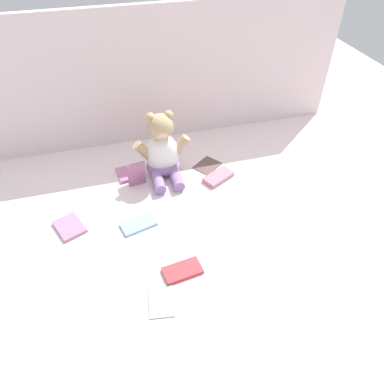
# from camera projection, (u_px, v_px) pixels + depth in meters

# --- Properties ---
(ground_plane) EXTENTS (3.20, 3.20, 0.00)m
(ground_plane) POSITION_uv_depth(u_px,v_px,m) (191.00, 194.00, 1.47)
(ground_plane) COLOR silver
(backdrop_drape) EXTENTS (1.67, 0.03, 0.60)m
(backdrop_drape) POSITION_uv_depth(u_px,v_px,m) (163.00, 76.00, 1.60)
(backdrop_drape) COLOR silver
(backdrop_drape) RESTS_ON ground_plane
(teddy_bear) EXTENTS (0.24, 0.21, 0.29)m
(teddy_bear) POSITION_uv_depth(u_px,v_px,m) (162.00, 152.00, 1.50)
(teddy_bear) COLOR white
(teddy_bear) RESTS_ON ground_plane
(book_case_0) EXTENTS (0.08, 0.11, 0.01)m
(book_case_0) POSITION_uv_depth(u_px,v_px,m) (126.00, 174.00, 1.55)
(book_case_0) COLOR #B5699A
(book_case_0) RESTS_ON ground_plane
(book_case_1) EXTENTS (0.14, 0.14, 0.01)m
(book_case_1) POSITION_uv_depth(u_px,v_px,m) (207.00, 165.00, 1.60)
(book_case_1) COLOR brown
(book_case_1) RESTS_ON ground_plane
(book_case_2) EXTENTS (0.13, 0.14, 0.01)m
(book_case_2) POSITION_uv_depth(u_px,v_px,m) (70.00, 227.00, 1.32)
(book_case_2) COLOR #A96E94
(book_case_2) RESTS_ON ground_plane
(book_case_3) EXTENTS (0.08, 0.03, 0.12)m
(book_case_3) POSITION_uv_depth(u_px,v_px,m) (137.00, 174.00, 1.47)
(book_case_3) COLOR #A56486
(book_case_3) RESTS_ON ground_plane
(book_case_4) EXTENTS (0.14, 0.10, 0.01)m
(book_case_4) POSITION_uv_depth(u_px,v_px,m) (139.00, 224.00, 1.33)
(book_case_4) COLOR #82B1DD
(book_case_4) RESTS_ON ground_plane
(book_case_5) EXTENTS (0.09, 0.13, 0.01)m
(book_case_5) POSITION_uv_depth(u_px,v_px,m) (161.00, 300.00, 1.10)
(book_case_5) COLOR #95A19E
(book_case_5) RESTS_ON ground_plane
(book_case_6) EXTENTS (0.13, 0.08, 0.01)m
(book_case_6) POSITION_uv_depth(u_px,v_px,m) (182.00, 271.00, 1.18)
(book_case_6) COLOR #BF3338
(book_case_6) RESTS_ON ground_plane
(book_case_7) EXTENTS (0.15, 0.12, 0.02)m
(book_case_7) POSITION_uv_depth(u_px,v_px,m) (218.00, 177.00, 1.53)
(book_case_7) COLOR #AE7386
(book_case_7) RESTS_ON ground_plane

